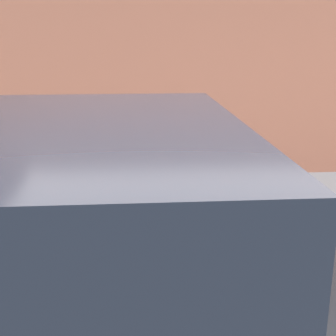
% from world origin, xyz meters
% --- Properties ---
extents(sidewalk, '(24.00, 2.80, 0.14)m').
position_xyz_m(sidewalk, '(0.00, 2.20, 0.07)').
color(sidewalk, '#ADAAA3').
rests_on(sidewalk, ground_plane).
extents(building_facade, '(24.00, 0.30, 4.62)m').
position_xyz_m(building_facade, '(0.00, 5.31, 2.31)').
color(building_facade, '#935642').
rests_on(building_facade, ground_plane).
extents(parking_meter, '(0.21, 0.14, 1.47)m').
position_xyz_m(parking_meter, '(-0.30, 1.07, 1.16)').
color(parking_meter, '#2D2D30').
rests_on(parking_meter, sidewalk).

